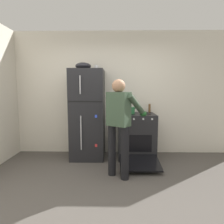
# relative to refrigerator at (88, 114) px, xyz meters

# --- Properties ---
(ground) EXTENTS (8.00, 8.00, 0.00)m
(ground) POSITION_rel_refrigerator_xyz_m (0.51, -1.57, -0.92)
(ground) COLOR #4C4742
(kitchen_wall_back) EXTENTS (6.00, 0.10, 2.70)m
(kitchen_wall_back) POSITION_rel_refrigerator_xyz_m (0.51, 0.38, 0.43)
(kitchen_wall_back) COLOR silver
(kitchen_wall_back) RESTS_ON ground
(refrigerator) EXTENTS (0.68, 0.72, 1.84)m
(refrigerator) POSITION_rel_refrigerator_xyz_m (0.00, 0.00, 0.00)
(refrigerator) COLOR black
(refrigerator) RESTS_ON ground
(stove_range) EXTENTS (0.76, 1.24, 0.94)m
(stove_range) POSITION_rel_refrigerator_xyz_m (1.02, -0.02, -0.46)
(stove_range) COLOR black
(stove_range) RESTS_ON ground
(person_cook) EXTENTS (0.70, 0.76, 1.60)m
(person_cook) POSITION_rel_refrigerator_xyz_m (0.65, -0.90, 0.04)
(person_cook) COLOR black
(person_cook) RESTS_ON ground
(red_pot) EXTENTS (0.33, 0.23, 0.14)m
(red_pot) POSITION_rel_refrigerator_xyz_m (0.86, -0.05, 0.09)
(red_pot) COLOR #236638
(red_pot) RESTS_ON stove_range
(coffee_mug) EXTENTS (0.11, 0.08, 0.10)m
(coffee_mug) POSITION_rel_refrigerator_xyz_m (0.18, 0.05, 0.97)
(coffee_mug) COLOR silver
(coffee_mug) RESTS_ON refrigerator
(pepper_mill) EXTENTS (0.05, 0.05, 0.18)m
(pepper_mill) POSITION_rel_refrigerator_xyz_m (1.32, 0.20, 0.11)
(pepper_mill) COLOR brown
(pepper_mill) RESTS_ON stove_range
(mixing_bowl) EXTENTS (0.32, 0.32, 0.14)m
(mixing_bowl) POSITION_rel_refrigerator_xyz_m (-0.08, 0.00, 0.99)
(mixing_bowl) COLOR black
(mixing_bowl) RESTS_ON refrigerator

